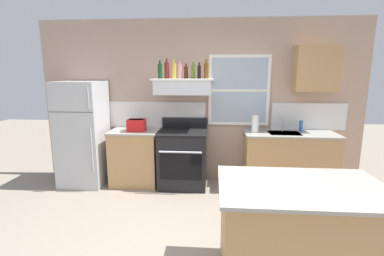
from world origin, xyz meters
TOP-DOWN VIEW (x-y plane):
  - back_wall at (0.03, 2.23)m, footprint 5.40×0.11m
  - refrigerator at (-1.90, 1.84)m, footprint 0.70×0.72m
  - counter_left_of_stove at (-1.05, 1.90)m, footprint 0.79×0.63m
  - toaster at (-1.00, 1.86)m, footprint 0.30×0.20m
  - stove_range at (-0.25, 1.86)m, footprint 0.76×0.69m
  - range_hood_shelf at (-0.25, 1.96)m, footprint 0.96×0.52m
  - bottle_dark_green_wine at (-0.61, 1.90)m, footprint 0.07×0.07m
  - bottle_red_label_wine at (-0.51, 1.94)m, footprint 0.07×0.07m
  - bottle_champagne_gold_foil at (-0.40, 1.95)m, footprint 0.08×0.08m
  - bottle_rose_pink at (-0.31, 1.98)m, footprint 0.07×0.07m
  - bottle_brown_stout at (-0.21, 1.99)m, footprint 0.06×0.06m
  - bottle_olive_oil_square at (-0.09, 1.96)m, footprint 0.06×0.06m
  - bottle_balsamic_dark at (0.01, 1.93)m, footprint 0.06×0.06m
  - bottle_amber_wine at (0.11, 1.98)m, footprint 0.07×0.07m
  - counter_right_with_sink at (1.45, 1.90)m, footprint 1.43×0.63m
  - sink_faucet at (1.35, 2.00)m, footprint 0.03×0.17m
  - paper_towel_roll at (0.90, 1.90)m, footprint 0.11×0.11m
  - dish_soap_bottle at (1.63, 2.00)m, footprint 0.06×0.06m
  - kitchen_island at (0.99, -0.24)m, footprint 1.40×0.90m
  - upper_cabinet_right at (1.80, 2.04)m, footprint 0.64×0.32m

SIDE VIEW (x-z plane):
  - counter_left_of_stove at x=-1.05m, z-range 0.00..0.91m
  - counter_right_with_sink at x=1.45m, z-range 0.00..0.91m
  - kitchen_island at x=0.99m, z-range 0.00..0.91m
  - stove_range at x=-0.25m, z-range -0.08..1.01m
  - refrigerator at x=-1.90m, z-range 0.00..1.70m
  - dish_soap_bottle at x=1.63m, z-range 0.91..1.09m
  - toaster at x=-1.00m, z-range 0.91..1.10m
  - paper_towel_roll at x=0.90m, z-range 0.91..1.18m
  - sink_faucet at x=1.35m, z-range 0.94..1.22m
  - back_wall at x=0.03m, z-range 0.00..2.70m
  - range_hood_shelf at x=-0.25m, z-range 1.50..1.75m
  - bottle_brown_stout at x=-0.21m, z-range 1.73..1.96m
  - bottle_balsamic_dark at x=0.01m, z-range 1.73..1.97m
  - bottle_olive_oil_square at x=-0.09m, z-range 1.72..1.98m
  - bottle_rose_pink at x=-0.31m, z-range 1.72..2.00m
  - bottle_dark_green_wine at x=-0.61m, z-range 1.72..2.00m
  - bottle_champagne_gold_foil at x=-0.40m, z-range 1.72..2.02m
  - bottle_amber_wine at x=0.11m, z-range 1.72..2.02m
  - bottle_red_label_wine at x=-0.51m, z-range 1.72..2.03m
  - upper_cabinet_right at x=1.80m, z-range 1.55..2.25m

